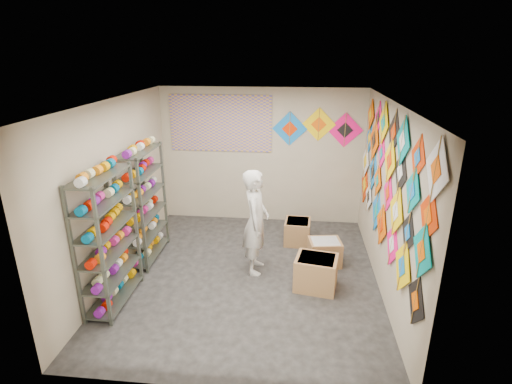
# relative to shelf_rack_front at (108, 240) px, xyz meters

# --- Properties ---
(ground) EXTENTS (4.50, 4.50, 0.00)m
(ground) POSITION_rel_shelf_rack_front_xyz_m (1.78, 0.85, -0.95)
(ground) COLOR black
(room_walls) EXTENTS (4.50, 4.50, 4.50)m
(room_walls) POSITION_rel_shelf_rack_front_xyz_m (1.78, 0.85, 0.69)
(room_walls) COLOR tan
(room_walls) RESTS_ON ground
(shelf_rack_front) EXTENTS (0.40, 1.10, 1.90)m
(shelf_rack_front) POSITION_rel_shelf_rack_front_xyz_m (0.00, 0.00, 0.00)
(shelf_rack_front) COLOR #4C5147
(shelf_rack_front) RESTS_ON ground
(shelf_rack_back) EXTENTS (0.40, 1.10, 1.90)m
(shelf_rack_back) POSITION_rel_shelf_rack_front_xyz_m (0.00, 1.30, 0.00)
(shelf_rack_back) COLOR #4C5147
(shelf_rack_back) RESTS_ON ground
(string_spools) EXTENTS (0.12, 2.36, 0.12)m
(string_spools) POSITION_rel_shelf_rack_front_xyz_m (-0.00, 0.65, 0.10)
(string_spools) COLOR #DE268E
(string_spools) RESTS_ON ground
(kite_wall_display) EXTENTS (0.06, 4.29, 2.04)m
(kite_wall_display) POSITION_rel_shelf_rack_front_xyz_m (3.76, 0.90, 0.69)
(kite_wall_display) COLOR black
(kite_wall_display) RESTS_ON room_walls
(back_wall_kites) EXTENTS (1.73, 0.02, 0.76)m
(back_wall_kites) POSITION_rel_shelf_rack_front_xyz_m (2.86, 3.09, 1.00)
(back_wall_kites) COLOR blue
(back_wall_kites) RESTS_ON room_walls
(poster) EXTENTS (2.00, 0.01, 1.10)m
(poster) POSITION_rel_shelf_rack_front_xyz_m (0.98, 3.08, 1.05)
(poster) COLOR #574AA1
(poster) RESTS_ON room_walls
(shopkeeper) EXTENTS (0.62, 0.41, 1.68)m
(shopkeeper) POSITION_rel_shelf_rack_front_xyz_m (1.89, 1.05, -0.11)
(shopkeeper) COLOR beige
(shopkeeper) RESTS_ON ground
(carton_a) EXTENTS (0.68, 0.60, 0.50)m
(carton_a) POSITION_rel_shelf_rack_front_xyz_m (2.83, 0.63, -0.70)
(carton_a) COLOR #9F7345
(carton_a) RESTS_ON ground
(carton_b) EXTENTS (0.57, 0.49, 0.42)m
(carton_b) POSITION_rel_shelf_rack_front_xyz_m (3.00, 1.36, -0.74)
(carton_b) COLOR #9F7345
(carton_b) RESTS_ON ground
(carton_c) EXTENTS (0.48, 0.52, 0.43)m
(carton_c) POSITION_rel_shelf_rack_front_xyz_m (2.54, 2.09, -0.73)
(carton_c) COLOR #9F7345
(carton_c) RESTS_ON ground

